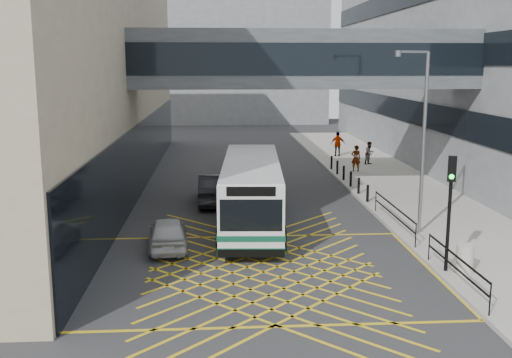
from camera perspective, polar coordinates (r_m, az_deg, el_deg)
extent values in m
plane|color=#333335|center=(21.47, 0.70, -8.86)|extent=(120.00, 120.00, 0.00)
cube|color=black|center=(36.79, -10.55, 2.49)|extent=(0.10, 41.50, 4.00)
cube|color=black|center=(46.28, 13.38, 6.56)|extent=(0.10, 43.50, 1.60)
cube|color=black|center=(46.18, 13.60, 11.51)|extent=(0.10, 43.50, 1.60)
cube|color=gray|center=(80.16, -4.12, 12.10)|extent=(28.00, 16.00, 18.00)
cube|color=#474C51|center=(32.47, 4.46, 11.29)|extent=(20.00, 4.00, 3.00)
cube|color=black|center=(30.47, 5.00, 11.31)|extent=(19.50, 0.06, 1.60)
cube|color=black|center=(34.47, 3.98, 11.27)|extent=(19.50, 0.06, 1.60)
cube|color=#A7A299|center=(37.39, 12.77, -0.45)|extent=(6.00, 54.00, 0.16)
cube|color=gold|center=(21.46, 0.70, -8.85)|extent=(12.00, 9.00, 0.01)
cube|color=silver|center=(26.83, -0.43, -1.13)|extent=(3.10, 10.91, 2.65)
cube|color=#0E4632|center=(27.09, -0.43, -3.53)|extent=(3.14, 10.95, 0.33)
cube|color=#0E4632|center=(26.97, -0.43, -2.46)|extent=(3.16, 10.95, 0.22)
cube|color=black|center=(27.34, -0.43, -0.17)|extent=(3.07, 9.54, 1.03)
cube|color=black|center=(21.55, -0.48, -3.47)|extent=(2.25, 0.21, 1.18)
cube|color=black|center=(21.33, -0.48, -1.19)|extent=(1.76, 0.17, 0.34)
cube|color=silver|center=(26.59, -0.44, 1.68)|extent=(3.07, 10.81, 0.10)
cube|color=black|center=(21.92, -0.47, -7.08)|extent=(2.45, 0.25, 0.29)
cube|color=black|center=(32.35, -0.40, -1.18)|extent=(2.45, 0.25, 0.29)
cylinder|color=black|center=(23.74, -3.45, -5.69)|extent=(0.33, 0.99, 0.98)
cylinder|color=black|center=(23.73, 2.54, -5.68)|extent=(0.33, 0.99, 0.98)
cylinder|color=black|center=(30.17, -2.76, -2.08)|extent=(0.33, 0.99, 0.98)
cylinder|color=black|center=(30.17, 1.93, -2.08)|extent=(0.33, 0.99, 0.98)
imported|color=#B8B8BA|center=(24.19, -8.39, -5.07)|extent=(2.01, 4.23, 1.31)
imported|color=black|center=(31.65, -3.96, -0.92)|extent=(2.04, 5.08, 1.58)
imported|color=gray|center=(42.83, -1.38, 2.05)|extent=(2.53, 4.59, 1.35)
cylinder|color=black|center=(21.68, 17.86, -3.99)|extent=(0.16, 0.16, 3.45)
cube|color=black|center=(21.07, 18.17, 0.94)|extent=(0.33, 0.27, 0.86)
sphere|color=#19E533|center=(21.01, 18.14, 0.21)|extent=(0.21, 0.21, 0.16)
cylinder|color=slate|center=(25.94, 15.66, 3.17)|extent=(0.20, 0.20, 7.58)
cube|color=slate|center=(25.25, 14.76, 11.64)|extent=(1.45, 0.63, 0.09)
cylinder|color=slate|center=(24.78, 13.37, 11.55)|extent=(0.34, 0.34, 0.24)
cylinder|color=#ADA89E|center=(22.01, 19.27, -7.16)|extent=(0.58, 0.58, 1.01)
cube|color=black|center=(20.65, 18.57, -7.00)|extent=(0.05, 5.00, 0.05)
cube|color=black|center=(20.77, 18.50, -8.05)|extent=(0.05, 5.00, 0.05)
cube|color=black|center=(27.01, 13.01, -2.55)|extent=(0.05, 6.00, 0.05)
cube|color=black|center=(27.10, 12.97, -3.37)|extent=(0.05, 6.00, 0.05)
cylinder|color=black|center=(18.65, 21.40, -10.60)|extent=(0.04, 0.04, 1.00)
cylinder|color=black|center=(23.00, 16.16, -6.21)|extent=(0.04, 0.04, 1.00)
cylinder|color=black|center=(24.36, 14.97, -5.20)|extent=(0.04, 0.04, 1.00)
cylinder|color=black|center=(29.92, 11.34, -2.06)|extent=(0.04, 0.04, 1.00)
cylinder|color=black|center=(31.84, 10.59, -1.35)|extent=(0.14, 0.14, 0.90)
cylinder|color=black|center=(33.74, 9.76, -0.63)|extent=(0.14, 0.14, 0.90)
cylinder|color=black|center=(35.65, 9.02, 0.01)|extent=(0.14, 0.14, 0.90)
cylinder|color=black|center=(37.57, 8.35, 0.58)|extent=(0.14, 0.14, 0.90)
cylinder|color=black|center=(39.50, 7.75, 1.10)|extent=(0.14, 0.14, 0.90)
cylinder|color=black|center=(41.43, 7.21, 1.57)|extent=(0.14, 0.14, 0.90)
imported|color=gray|center=(40.74, 9.49, 1.95)|extent=(0.72, 0.52, 1.75)
imported|color=gray|center=(43.77, 10.76, 2.44)|extent=(0.91, 0.84, 1.63)
imported|color=gray|center=(47.23, 7.80, 3.31)|extent=(1.18, 0.67, 1.90)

